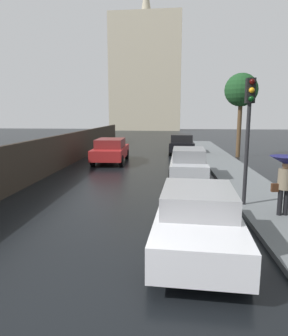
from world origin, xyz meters
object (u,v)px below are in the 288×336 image
(car_red_far_lane, at_px, (111,150))
(traffic_light, at_px, (249,118))
(car_black_behind_camera, at_px, (181,144))
(street_tree_near, at_px, (241,91))
(car_silver_mid_road, at_px, (188,163))
(pedestrian_with_umbrella_near, at_px, (285,170))
(car_white_far_ahead, at_px, (198,218))

(car_red_far_lane, xyz_separation_m, traffic_light, (6.13, -9.22, 2.12))
(car_black_behind_camera, bearing_deg, street_tree_near, -20.43)
(car_silver_mid_road, xyz_separation_m, car_red_far_lane, (-4.60, 4.76, 0.02))
(traffic_light, relative_size, street_tree_near, 0.68)
(car_silver_mid_road, distance_m, car_black_behind_camera, 9.49)
(car_black_behind_camera, xyz_separation_m, pedestrian_with_umbrella_near, (2.37, -14.94, 0.68))
(car_black_behind_camera, bearing_deg, car_silver_mid_road, -89.84)
(car_silver_mid_road, xyz_separation_m, car_white_far_ahead, (-0.26, -7.64, -0.03))
(car_black_behind_camera, height_order, street_tree_near, street_tree_near)
(car_white_far_ahead, bearing_deg, car_silver_mid_road, 91.68)
(car_white_far_ahead, xyz_separation_m, car_red_far_lane, (-4.34, 12.41, 0.05))
(car_black_behind_camera, height_order, car_red_far_lane, car_black_behind_camera)
(car_white_far_ahead, distance_m, pedestrian_with_umbrella_near, 3.51)
(traffic_light, bearing_deg, car_red_far_lane, 123.61)
(car_black_behind_camera, relative_size, street_tree_near, 0.69)
(car_silver_mid_road, height_order, car_white_far_ahead, car_silver_mid_road)
(car_silver_mid_road, relative_size, car_black_behind_camera, 1.04)
(car_black_behind_camera, distance_m, street_tree_near, 5.74)
(car_silver_mid_road, height_order, car_black_behind_camera, car_black_behind_camera)
(car_silver_mid_road, relative_size, car_red_far_lane, 0.91)
(car_black_behind_camera, height_order, pedestrian_with_umbrella_near, pedestrian_with_umbrella_near)
(car_red_far_lane, bearing_deg, pedestrian_with_umbrella_near, 122.76)
(car_black_behind_camera, bearing_deg, car_white_far_ahead, -90.68)
(car_red_far_lane, height_order, pedestrian_with_umbrella_near, pedestrian_with_umbrella_near)
(car_silver_mid_road, bearing_deg, traffic_light, -68.81)
(car_white_far_ahead, xyz_separation_m, street_tree_near, (4.28, 15.62, 3.88))
(car_silver_mid_road, relative_size, street_tree_near, 0.72)
(car_silver_mid_road, xyz_separation_m, street_tree_near, (4.02, 7.98, 3.85))
(car_white_far_ahead, relative_size, street_tree_near, 0.77)
(car_black_behind_camera, height_order, traffic_light, traffic_light)
(car_silver_mid_road, height_order, traffic_light, traffic_light)
(traffic_light, height_order, street_tree_near, street_tree_near)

